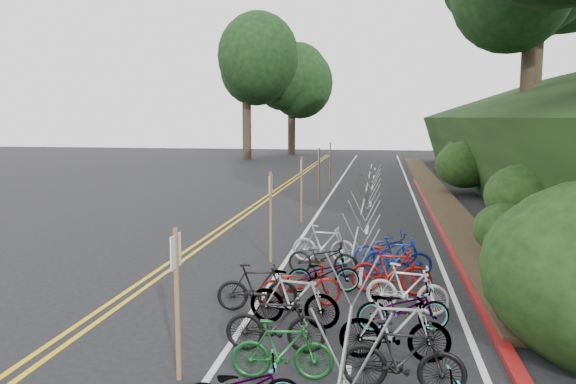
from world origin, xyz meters
The scene contains 9 objects.
ground centered at (0.00, 0.00, 0.00)m, with size 120.00×120.00×0.00m, color black.
road_markings centered at (0.63, 10.10, 0.00)m, with size 7.47×80.00×0.01m.
red_curb centered at (5.70, 12.00, 0.05)m, with size 0.25×28.00×0.10m, color maroon.
bike_rack_front centered at (3.17, -3.45, 0.91)m, with size 1.19×2.85×1.27m.
bike_racks_rest centered at (3.00, 13.00, 0.85)m, with size 1.14×23.00×1.17m.
signpost_near centered at (0.58, -2.11, 1.35)m, with size 0.08×0.40×2.35m.
signposts_rest centered at (0.60, 14.00, 1.43)m, with size 0.08×18.40×2.50m.
bike_front centered at (1.08, 1.10, 0.50)m, with size 1.65×0.47×0.99m, color black.
bike_valet centered at (2.99, 1.11, 0.49)m, with size 3.22×10.02×1.09m.
Camera 1 is at (3.54, -9.82, 3.96)m, focal length 35.00 mm.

